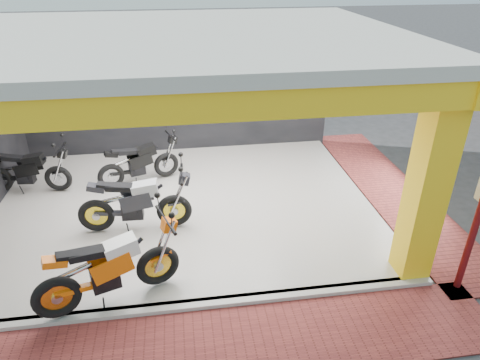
% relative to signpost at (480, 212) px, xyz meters
% --- Properties ---
extents(ground, '(80.00, 80.00, 0.00)m').
position_rel_signpost_xyz_m(ground, '(-4.40, 1.19, -1.48)').
color(ground, '#2D2D30').
rests_on(ground, ground).
extents(showroom_floor, '(8.00, 6.00, 0.10)m').
position_rel_signpost_xyz_m(showroom_floor, '(-4.40, 3.19, -1.43)').
color(showroom_floor, silver).
rests_on(showroom_floor, ground).
extents(showroom_ceiling, '(8.40, 6.40, 0.20)m').
position_rel_signpost_xyz_m(showroom_ceiling, '(-4.40, 3.19, 2.12)').
color(showroom_ceiling, beige).
rests_on(showroom_ceiling, corner_column).
extents(back_wall, '(8.20, 0.20, 3.50)m').
position_rel_signpost_xyz_m(back_wall, '(-4.40, 6.29, 0.27)').
color(back_wall, black).
rests_on(back_wall, ground).
extents(corner_column, '(0.50, 0.50, 3.50)m').
position_rel_signpost_xyz_m(corner_column, '(-0.65, 0.44, 0.27)').
color(corner_column, yellow).
rests_on(corner_column, ground).
extents(header_beam_front, '(8.40, 0.30, 0.40)m').
position_rel_signpost_xyz_m(header_beam_front, '(-4.40, 0.19, 1.82)').
color(header_beam_front, yellow).
rests_on(header_beam_front, corner_column).
extents(header_beam_right, '(0.30, 6.40, 0.40)m').
position_rel_signpost_xyz_m(header_beam_right, '(-0.40, 3.19, 1.82)').
color(header_beam_right, yellow).
rests_on(header_beam_right, corner_column).
extents(floor_kerb, '(8.00, 0.20, 0.10)m').
position_rel_signpost_xyz_m(floor_kerb, '(-4.40, 0.17, -1.43)').
color(floor_kerb, silver).
rests_on(floor_kerb, ground).
extents(paver_front, '(9.00, 1.40, 0.03)m').
position_rel_signpost_xyz_m(paver_front, '(-4.40, -0.61, -1.46)').
color(paver_front, maroon).
rests_on(paver_front, ground).
extents(paver_right, '(1.40, 7.00, 0.03)m').
position_rel_signpost_xyz_m(paver_right, '(0.40, 3.19, -1.46)').
color(paver_right, maroon).
rests_on(paver_right, ground).
extents(signpost, '(0.11, 0.38, 2.70)m').
position_rel_signpost_xyz_m(signpost, '(0.00, 0.00, 0.00)').
color(signpost, maroon).
rests_on(signpost, ground).
extents(moto_hero, '(2.53, 1.62, 1.45)m').
position_rel_signpost_xyz_m(moto_hero, '(-4.90, 0.69, -0.65)').
color(moto_hero, '#EF5F0A').
rests_on(moto_hero, showroom_floor).
extents(moto_row_a, '(2.32, 0.91, 1.40)m').
position_rel_signpost_xyz_m(moto_row_a, '(-4.62, 2.35, -0.68)').
color(moto_row_a, black).
rests_on(moto_row_a, showroom_floor).
extents(moto_row_b, '(2.17, 1.38, 1.24)m').
position_rel_signpost_xyz_m(moto_row_b, '(-4.79, 4.55, -0.76)').
color(moto_row_b, black).
rests_on(moto_row_b, showroom_floor).
extents(moto_row_d, '(2.11, 0.97, 1.25)m').
position_rel_signpost_xyz_m(moto_row_d, '(-7.20, 4.19, -0.76)').
color(moto_row_d, black).
rests_on(moto_row_d, showroom_floor).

